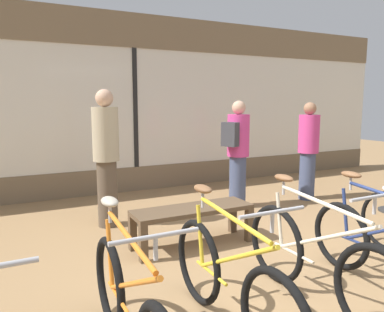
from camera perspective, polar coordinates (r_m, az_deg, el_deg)
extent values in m
plane|color=#99754C|center=(3.69, 13.34, -18.51)|extent=(24.00, 24.00, 0.00)
cube|color=#7A664C|center=(7.09, -8.46, -3.40)|extent=(12.00, 0.08, 0.45)
cube|color=silver|center=(6.95, -8.69, 7.16)|extent=(12.00, 0.04, 2.15)
cube|color=#7A664C|center=(7.06, -8.94, 18.38)|extent=(12.00, 0.08, 0.60)
cube|color=black|center=(6.92, -8.61, 7.16)|extent=(0.08, 0.02, 2.15)
torus|color=black|center=(2.95, -12.45, -18.31)|extent=(0.06, 0.67, 0.67)
cylinder|color=orange|center=(2.37, -9.18, -18.68)|extent=(0.03, 0.95, 0.51)
cylinder|color=orange|center=(2.82, -12.40, -14.28)|extent=(0.03, 0.11, 0.49)
cylinder|color=orange|center=(2.29, -9.58, -12.21)|extent=(0.03, 0.88, 0.10)
cylinder|color=orange|center=(2.76, -11.19, -20.31)|extent=(0.03, 0.46, 0.03)
cylinder|color=#B2B2B7|center=(2.68, -12.39, -8.45)|extent=(0.02, 0.02, 0.14)
ellipsoid|color=#B2A893|center=(2.66, -12.44, -6.80)|extent=(0.11, 0.22, 0.06)
cylinder|color=#B2B2B7|center=(1.87, -5.57, -13.81)|extent=(0.02, 0.02, 0.12)
cylinder|color=#ADADB2|center=(1.85, -5.59, -12.08)|extent=(0.46, 0.02, 0.02)
torus|color=black|center=(3.19, 0.89, -15.80)|extent=(0.05, 0.69, 0.69)
cylinder|color=gold|center=(2.67, 6.40, -15.18)|extent=(0.03, 0.92, 0.51)
cylinder|color=gold|center=(3.07, 1.26, -11.97)|extent=(0.03, 0.11, 0.49)
cylinder|color=gold|center=(2.60, 6.14, -9.38)|extent=(0.03, 0.85, 0.10)
cylinder|color=gold|center=(3.01, 2.94, -17.32)|extent=(0.03, 0.44, 0.03)
cylinder|color=#B2B2B7|center=(2.94, 1.64, -6.54)|extent=(0.02, 0.02, 0.14)
ellipsoid|color=brown|center=(2.92, 1.65, -5.02)|extent=(0.11, 0.22, 0.06)
cylinder|color=#B2B2B7|center=(2.25, 12.13, -9.85)|extent=(0.02, 0.02, 0.12)
cylinder|color=#ADADB2|center=(2.23, 12.18, -8.39)|extent=(0.46, 0.02, 0.02)
torus|color=black|center=(3.61, 12.63, -12.88)|extent=(0.06, 0.71, 0.71)
torus|color=black|center=(2.96, 26.25, -18.53)|extent=(0.06, 0.71, 0.71)
cylinder|color=beige|center=(3.15, 19.39, -11.74)|extent=(0.03, 0.98, 0.51)
cylinder|color=beige|center=(3.51, 13.17, -9.41)|extent=(0.03, 0.11, 0.49)
cylinder|color=beige|center=(3.09, 19.23, -6.78)|extent=(0.03, 0.91, 0.10)
cylinder|color=beige|center=(3.45, 15.19, -14.03)|extent=(0.03, 0.47, 0.03)
cylinder|color=#B2B2B7|center=(3.40, 13.78, -4.59)|extent=(0.02, 0.02, 0.14)
ellipsoid|color=brown|center=(3.38, 13.82, -3.26)|extent=(0.11, 0.22, 0.06)
cylinder|color=#B2B2B7|center=(2.78, 26.06, -6.78)|extent=(0.02, 0.02, 0.12)
cylinder|color=#ADADB2|center=(2.77, 26.14, -5.58)|extent=(0.46, 0.02, 0.02)
torus|color=black|center=(4.06, 21.70, -11.21)|extent=(0.06, 0.67, 0.67)
cylinder|color=navy|center=(3.96, 22.32, -8.08)|extent=(0.03, 0.11, 0.49)
cylinder|color=navy|center=(3.92, 24.19, -12.03)|extent=(0.03, 0.45, 0.03)
cylinder|color=#B2B2B7|center=(3.86, 23.02, -3.78)|extent=(0.02, 0.02, 0.14)
ellipsoid|color=brown|center=(3.85, 23.08, -2.62)|extent=(0.11, 0.22, 0.06)
cube|color=brown|center=(4.31, 0.10, -8.16)|extent=(1.40, 0.44, 0.05)
cube|color=brown|center=(3.99, -7.42, -13.08)|extent=(0.08, 0.08, 0.40)
cube|color=brown|center=(4.56, 8.68, -10.31)|extent=(0.08, 0.08, 0.40)
cube|color=brown|center=(4.31, -9.04, -11.46)|extent=(0.08, 0.08, 0.40)
cube|color=brown|center=(4.84, 6.19, -9.15)|extent=(0.08, 0.08, 0.40)
cylinder|color=#424C6B|center=(6.65, 17.12, -2.92)|extent=(0.30, 0.30, 0.80)
cylinder|color=#D13D84|center=(6.55, 17.38, 3.24)|extent=(0.39, 0.39, 0.63)
sphere|color=#9E7051|center=(6.53, 17.54, 6.91)|extent=(0.21, 0.21, 0.21)
cylinder|color=#424C6B|center=(5.92, 6.95, -3.89)|extent=(0.35, 0.35, 0.81)
cylinder|color=#D13D84|center=(5.81, 7.08, 3.14)|extent=(0.45, 0.45, 0.64)
sphere|color=tan|center=(5.79, 7.15, 7.34)|extent=(0.21, 0.21, 0.21)
cube|color=#38383D|center=(5.61, 5.83, 3.30)|extent=(0.23, 0.28, 0.36)
cylinder|color=brown|center=(5.11, -12.76, -5.59)|extent=(0.31, 0.31, 0.88)
cylinder|color=tan|center=(4.98, -13.04, 3.27)|extent=(0.41, 0.41, 0.70)
sphere|color=tan|center=(4.97, -13.22, 8.60)|extent=(0.23, 0.23, 0.23)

